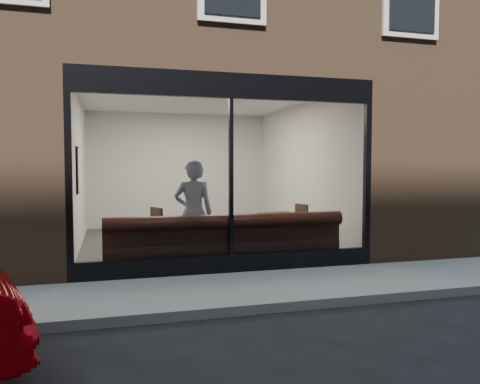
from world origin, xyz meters
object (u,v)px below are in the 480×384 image
object	(u,v)px
cafe_table_left	(180,221)
cafe_chair_right	(294,239)
cafe_table_right	(281,214)
cafe_chair_left	(148,246)
person	(193,213)
banquette	(225,254)

from	to	relation	value
cafe_table_left	cafe_chair_right	size ratio (longest dim) A/B	1.71
cafe_table_right	cafe_chair_left	bearing A→B (deg)	-176.32
person	cafe_chair_left	distance (m)	1.26
person	cafe_table_left	distance (m)	0.45
banquette	cafe_chair_left	world-z (taller)	banquette
cafe_table_right	banquette	bearing A→B (deg)	-139.26
cafe_chair_right	cafe_table_left	bearing A→B (deg)	-7.34
banquette	cafe_table_right	distance (m)	2.02
cafe_table_left	cafe_table_right	xyz separation A→B (m)	(2.14, 0.58, 0.00)
cafe_table_left	person	bearing A→B (deg)	-65.08
banquette	cafe_chair_left	distance (m)	1.64
cafe_table_right	cafe_chair_left	xyz separation A→B (m)	(-2.69, -0.17, -0.50)
person	cafe_table_left	world-z (taller)	person
person	cafe_table_right	distance (m)	2.19
cafe_table_left	cafe_chair_left	bearing A→B (deg)	143.92
cafe_table_left	cafe_chair_right	distance (m)	2.45
banquette	cafe_chair_right	bearing A→B (deg)	32.82
banquette	person	bearing A→B (deg)	146.48
cafe_chair_left	cafe_chair_right	xyz separation A→B (m)	(2.92, 0.00, 0.00)
banquette	cafe_chair_left	size ratio (longest dim) A/B	9.48
cafe_chair_right	cafe_chair_left	bearing A→B (deg)	-17.06
cafe_table_right	cafe_chair_left	size ratio (longest dim) A/B	1.65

